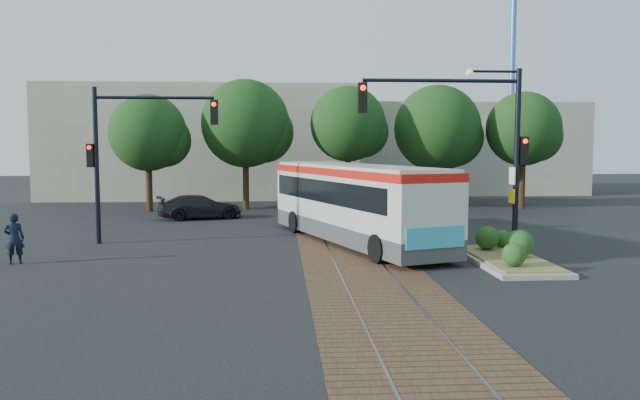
# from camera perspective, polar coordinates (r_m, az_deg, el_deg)

# --- Properties ---
(ground) EXTENTS (120.00, 120.00, 0.00)m
(ground) POSITION_cam_1_polar(r_m,az_deg,el_deg) (20.88, 3.25, -5.43)
(ground) COLOR black
(ground) RESTS_ON ground
(trackbed) EXTENTS (3.60, 40.00, 0.02)m
(trackbed) POSITION_cam_1_polar(r_m,az_deg,el_deg) (24.80, 2.13, -3.75)
(trackbed) COLOR brown
(trackbed) RESTS_ON ground
(tree_row) EXTENTS (26.40, 5.60, 7.67)m
(tree_row) POSITION_cam_1_polar(r_m,az_deg,el_deg) (37.00, 2.05, 6.66)
(tree_row) COLOR #382314
(tree_row) RESTS_ON ground
(warehouses) EXTENTS (40.00, 13.00, 8.00)m
(warehouses) POSITION_cam_1_polar(r_m,az_deg,el_deg) (49.17, -1.43, 5.04)
(warehouses) COLOR #ADA899
(warehouses) RESTS_ON ground
(crane) EXTENTS (8.00, 0.50, 18.00)m
(crane) POSITION_cam_1_polar(r_m,az_deg,el_deg) (58.55, 17.17, 11.75)
(crane) COLOR #3F72B2
(crane) RESTS_ON ground
(city_bus) EXTENTS (5.96, 11.50, 3.04)m
(city_bus) POSITION_cam_1_polar(r_m,az_deg,el_deg) (24.14, 3.10, 0.04)
(city_bus) COLOR #404042
(city_bus) RESTS_ON ground
(traffic_island) EXTENTS (2.20, 5.20, 1.13)m
(traffic_island) POSITION_cam_1_polar(r_m,az_deg,el_deg) (21.10, 16.71, -4.62)
(traffic_island) COLOR gray
(traffic_island) RESTS_ON ground
(signal_pole_main) EXTENTS (5.49, 0.46, 6.00)m
(signal_pole_main) POSITION_cam_1_polar(r_m,az_deg,el_deg) (20.59, 14.38, 5.90)
(signal_pole_main) COLOR black
(signal_pole_main) RESTS_ON ground
(signal_pole_left) EXTENTS (4.99, 0.34, 6.00)m
(signal_pole_left) POSITION_cam_1_polar(r_m,az_deg,el_deg) (25.07, -17.31, 4.97)
(signal_pole_left) COLOR black
(signal_pole_left) RESTS_ON ground
(officer) EXTENTS (0.69, 0.56, 1.64)m
(officer) POSITION_cam_1_polar(r_m,az_deg,el_deg) (22.18, -26.18, -3.18)
(officer) COLOR black
(officer) RESTS_ON ground
(parked_car) EXTENTS (4.60, 2.96, 1.24)m
(parked_car) POSITION_cam_1_polar(r_m,az_deg,el_deg) (32.78, -10.93, -0.62)
(parked_car) COLOR black
(parked_car) RESTS_ON ground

